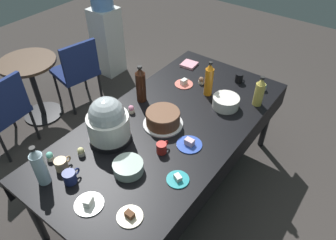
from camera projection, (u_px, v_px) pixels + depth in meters
ground at (168, 185)px, 2.93m from camera, size 9.00×9.00×0.00m
potluck_table at (168, 131)px, 2.49m from camera, size 2.20×1.10×0.75m
frosted_layer_cake at (163, 119)px, 2.41m from camera, size 0.31×0.31×0.12m
slow_cooker at (108, 122)px, 2.22m from camera, size 0.32×0.32×0.37m
glass_salad_bowl at (128, 167)px, 2.07m from camera, size 0.21×0.21×0.07m
ceramic_snack_bowl at (226, 102)px, 2.59m from camera, size 0.22×0.22×0.10m
dessert_plate_coral at (184, 83)px, 2.87m from camera, size 0.17×0.17×0.05m
dessert_plate_cobalt at (189, 144)px, 2.27m from camera, size 0.19×0.19×0.05m
dessert_plate_cream at (130, 216)px, 1.82m from camera, size 0.16×0.16×0.04m
dessert_plate_teal at (178, 179)px, 2.03m from camera, size 0.15×0.15×0.04m
dessert_plate_white at (89, 203)px, 1.88m from camera, size 0.18×0.18×0.06m
cupcake_mint at (264, 87)px, 2.79m from camera, size 0.05×0.05×0.07m
cupcake_lemon at (81, 152)px, 2.18m from camera, size 0.05×0.05×0.07m
cupcake_vanilla at (131, 109)px, 2.54m from camera, size 0.05×0.05×0.07m
cupcake_rose at (50, 156)px, 2.15m from camera, size 0.05×0.05×0.07m
cupcake_berry at (201, 81)px, 2.87m from camera, size 0.05×0.05×0.07m
soda_bottle_ginger_ale at (259, 92)px, 2.57m from camera, size 0.08×0.08×0.27m
soda_bottle_orange_juice at (209, 80)px, 2.66m from camera, size 0.07×0.07×0.32m
soda_bottle_water at (39, 166)px, 1.94m from camera, size 0.08×0.08×0.31m
soda_bottle_cola at (141, 85)px, 2.59m from camera, size 0.08×0.08×0.33m
coffee_mug_navy at (70, 177)px, 2.00m from camera, size 0.12×0.09×0.08m
coffee_mug_tan at (62, 164)px, 2.08m from camera, size 0.12×0.08×0.08m
coffee_mug_black at (239, 78)px, 2.88m from camera, size 0.11×0.07×0.09m
coffee_mug_red at (162, 148)px, 2.20m from camera, size 0.11×0.07×0.08m
paper_napkin_stack at (189, 64)px, 3.12m from camera, size 0.15×0.15×0.02m
maroon_chair_left at (3, 110)px, 3.01m from camera, size 0.49×0.49×0.85m
maroon_chair_right at (77, 69)px, 3.57m from camera, size 0.52×0.52×0.85m
round_cafe_table at (32, 79)px, 3.40m from camera, size 0.60×0.60×0.72m
water_cooler at (106, 32)px, 4.09m from camera, size 0.32×0.32×1.24m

